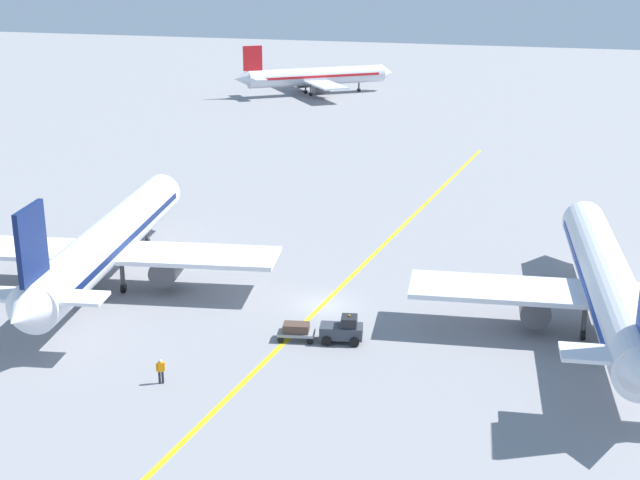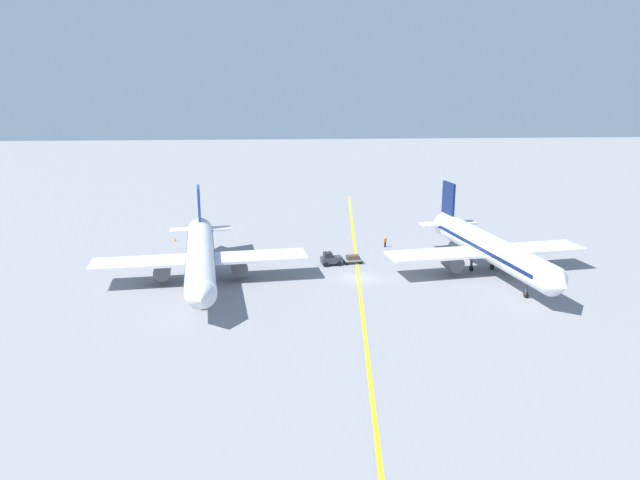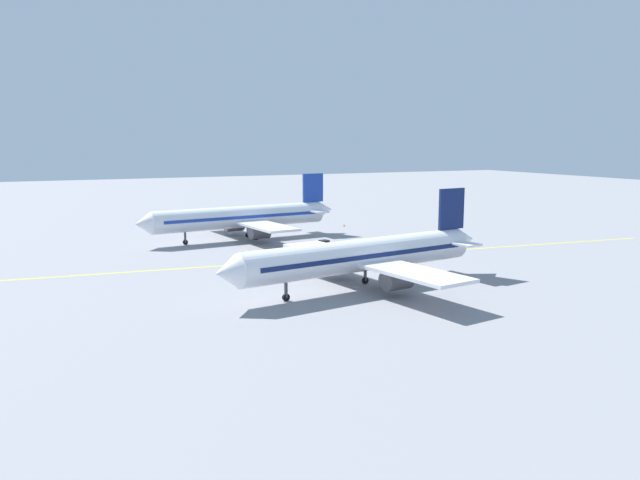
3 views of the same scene
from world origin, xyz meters
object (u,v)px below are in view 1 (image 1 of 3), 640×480
airplane_distant_taxiing (315,77)px  baggage_tug_dark (343,330)px  airplane_adjacent_stand (608,284)px  airplane_at_gate (108,242)px  baggage_cart_trailing (296,330)px  ground_crew_worker (161,370)px

airplane_distant_taxiing → baggage_tug_dark: bearing=-72.6°
airplane_adjacent_stand → baggage_tug_dark: airplane_adjacent_stand is taller
airplane_at_gate → baggage_tug_dark: bearing=-14.5°
airplane_at_gate → baggage_cart_trailing: size_ratio=12.62×
baggage_tug_dark → baggage_cart_trailing: (-3.24, -0.59, -0.14)m
airplane_distant_taxiing → ground_crew_worker: bearing=-78.3°
baggage_tug_dark → ground_crew_worker: size_ratio=1.92×
airplane_adjacent_stand → baggage_cart_trailing: airplane_adjacent_stand is taller
baggage_tug_dark → airplane_at_gate: bearing=165.5°
baggage_tug_dark → baggage_cart_trailing: size_ratio=1.15×
airplane_at_gate → airplane_adjacent_stand: size_ratio=1.00×
airplane_adjacent_stand → airplane_distant_taxiing: size_ratio=1.30×
baggage_tug_dark → airplane_adjacent_stand: bearing=21.2°
airplane_adjacent_stand → ground_crew_worker: 31.80m
airplane_distant_taxiing → baggage_tug_dark: (33.61, -106.94, -2.44)m
airplane_at_gate → baggage_tug_dark: size_ratio=11.01×
airplane_at_gate → airplane_distant_taxiing: size_ratio=1.30×
airplane_distant_taxiing → baggage_cart_trailing: size_ratio=9.70×
baggage_cart_trailing → baggage_tug_dark: bearing=10.3°
airplane_adjacent_stand → airplane_distant_taxiing: airplane_adjacent_stand is taller
airplane_adjacent_stand → airplane_at_gate: bearing=-178.0°
airplane_at_gate → baggage_tug_dark: airplane_at_gate is taller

